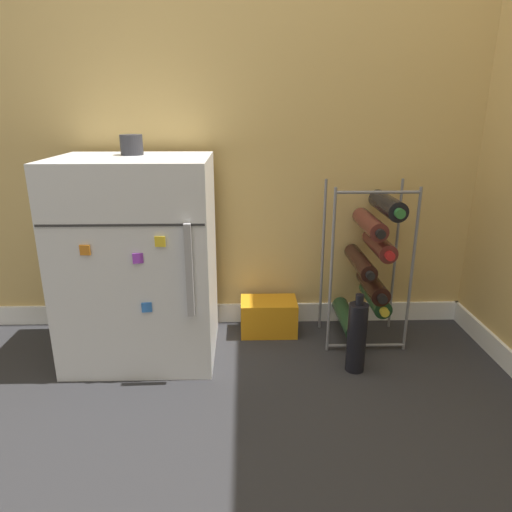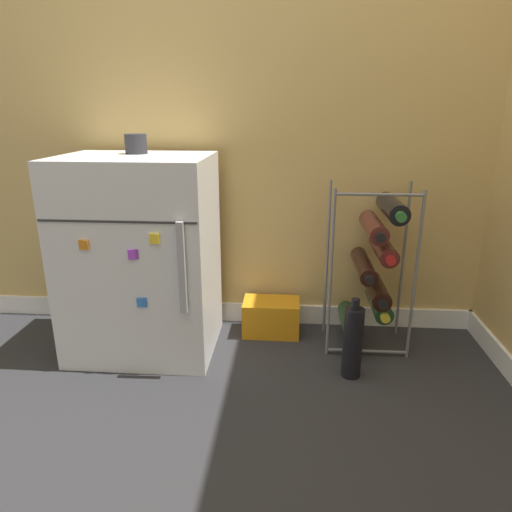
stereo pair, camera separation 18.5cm
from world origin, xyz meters
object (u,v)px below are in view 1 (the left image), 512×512
at_px(wine_rack, 370,263).
at_px(fridge_top_cup, 132,145).
at_px(mini_fridge, 139,261).
at_px(soda_box, 270,316).
at_px(loose_bottle_floor, 357,337).

relative_size(wine_rack, fridge_top_cup, 8.14).
bearing_deg(mini_fridge, fridge_top_cup, 98.29).
distance_m(mini_fridge, soda_box, 0.64).
height_order(mini_fridge, soda_box, mini_fridge).
relative_size(mini_fridge, loose_bottle_floor, 2.54).
xyz_separation_m(mini_fridge, fridge_top_cup, (-0.01, 0.07, 0.44)).
height_order(mini_fridge, fridge_top_cup, fridge_top_cup).
bearing_deg(mini_fridge, loose_bottle_floor, -11.09).
bearing_deg(soda_box, fridge_top_cup, -171.13).
bearing_deg(soda_box, mini_fridge, -163.23).
bearing_deg(loose_bottle_floor, fridge_top_cup, 164.29).
relative_size(soda_box, fridge_top_cup, 2.95).
height_order(wine_rack, fridge_top_cup, fridge_top_cup).
relative_size(soda_box, loose_bottle_floor, 0.79).
relative_size(wine_rack, loose_bottle_floor, 2.18).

